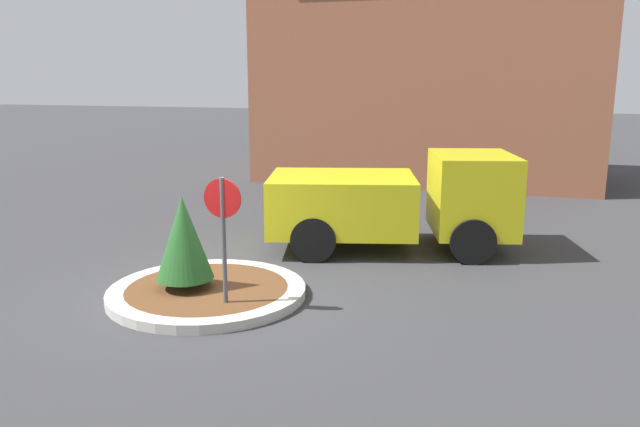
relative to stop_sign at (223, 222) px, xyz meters
The scene contains 6 objects.
ground_plane 1.66m from the stop_sign, 137.20° to the left, with size 120.00×120.00×0.00m, color #38383A.
traffic_island 1.59m from the stop_sign, 137.20° to the left, with size 3.29×3.29×0.16m.
stop_sign is the anchor object (origin of this frame).
island_shrub 1.11m from the stop_sign, 154.97° to the left, with size 0.94×0.94×1.55m.
utility_truck 4.80m from the stop_sign, 66.89° to the left, with size 5.41×3.38×2.03m.
storefront_building 14.79m from the stop_sign, 85.10° to the left, with size 11.44×6.07×7.40m.
Camera 1 is at (4.63, -8.94, 3.59)m, focal length 35.00 mm.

